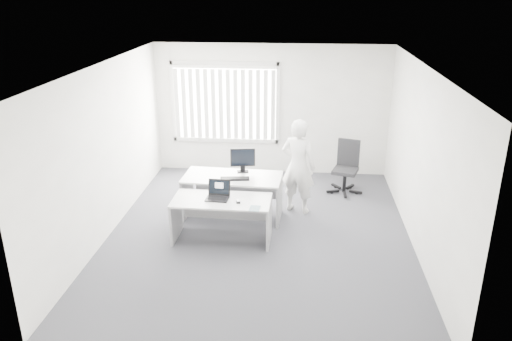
# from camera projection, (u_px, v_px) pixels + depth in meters

# --- Properties ---
(ground) EXTENTS (6.00, 6.00, 0.00)m
(ground) POSITION_uv_depth(u_px,v_px,m) (259.00, 234.00, 8.40)
(ground) COLOR #505158
(ground) RESTS_ON ground
(wall_back) EXTENTS (5.00, 0.02, 2.80)m
(wall_back) POSITION_uv_depth(u_px,v_px,m) (271.00, 110.00, 10.70)
(wall_back) COLOR white
(wall_back) RESTS_ON ground
(wall_front) EXTENTS (5.00, 0.02, 2.80)m
(wall_front) POSITION_uv_depth(u_px,v_px,m) (234.00, 250.00, 5.11)
(wall_front) COLOR white
(wall_front) RESTS_ON ground
(wall_left) EXTENTS (0.02, 6.00, 2.80)m
(wall_left) POSITION_uv_depth(u_px,v_px,m) (107.00, 151.00, 8.13)
(wall_left) COLOR white
(wall_left) RESTS_ON ground
(wall_right) EXTENTS (0.02, 6.00, 2.80)m
(wall_right) POSITION_uv_depth(u_px,v_px,m) (421.00, 160.00, 7.69)
(wall_right) COLOR white
(wall_right) RESTS_ON ground
(ceiling) EXTENTS (5.00, 6.00, 0.02)m
(ceiling) POSITION_uv_depth(u_px,v_px,m) (260.00, 66.00, 7.41)
(ceiling) COLOR silver
(ceiling) RESTS_ON wall_back
(window) EXTENTS (2.32, 0.06, 1.76)m
(window) POSITION_uv_depth(u_px,v_px,m) (225.00, 103.00, 10.70)
(window) COLOR silver
(window) RESTS_ON wall_back
(blinds) EXTENTS (2.20, 0.10, 1.50)m
(blinds) POSITION_uv_depth(u_px,v_px,m) (225.00, 105.00, 10.65)
(blinds) COLOR white
(blinds) RESTS_ON wall_back
(desk_near) EXTENTS (1.58, 0.76, 0.72)m
(desk_near) POSITION_uv_depth(u_px,v_px,m) (222.00, 211.00, 8.04)
(desk_near) COLOR silver
(desk_near) RESTS_ON ground
(desk_far) EXTENTS (1.75, 0.89, 0.78)m
(desk_far) POSITION_uv_depth(u_px,v_px,m) (233.00, 188.00, 8.82)
(desk_far) COLOR silver
(desk_far) RESTS_ON ground
(office_chair) EXTENTS (0.75, 0.75, 1.05)m
(office_chair) POSITION_uv_depth(u_px,v_px,m) (345.00, 176.00, 10.00)
(office_chair) COLOR black
(office_chair) RESTS_ON ground
(person) EXTENTS (0.75, 0.62, 1.75)m
(person) POSITION_uv_depth(u_px,v_px,m) (298.00, 166.00, 8.95)
(person) COLOR silver
(person) RESTS_ON ground
(laptop) EXTENTS (0.38, 0.35, 0.28)m
(laptop) POSITION_uv_depth(u_px,v_px,m) (217.00, 191.00, 7.92)
(laptop) COLOR black
(laptop) RESTS_ON desk_near
(paper_sheet) EXTENTS (0.36, 0.32, 0.00)m
(paper_sheet) POSITION_uv_depth(u_px,v_px,m) (241.00, 201.00, 7.90)
(paper_sheet) COLOR white
(paper_sheet) RESTS_ON desk_near
(mouse) EXTENTS (0.08, 0.11, 0.04)m
(mouse) POSITION_uv_depth(u_px,v_px,m) (238.00, 201.00, 7.84)
(mouse) COLOR #BDBDBF
(mouse) RESTS_ON paper_sheet
(booklet) EXTENTS (0.17, 0.23, 0.01)m
(booklet) POSITION_uv_depth(u_px,v_px,m) (255.00, 208.00, 7.64)
(booklet) COLOR silver
(booklet) RESTS_ON desk_near
(keyboard) EXTENTS (0.52, 0.23, 0.02)m
(keyboard) POSITION_uv_depth(u_px,v_px,m) (235.00, 179.00, 8.60)
(keyboard) COLOR black
(keyboard) RESTS_ON desk_far
(monitor) EXTENTS (0.46, 0.20, 0.44)m
(monitor) POSITION_uv_depth(u_px,v_px,m) (243.00, 160.00, 8.87)
(monitor) COLOR black
(monitor) RESTS_ON desk_far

